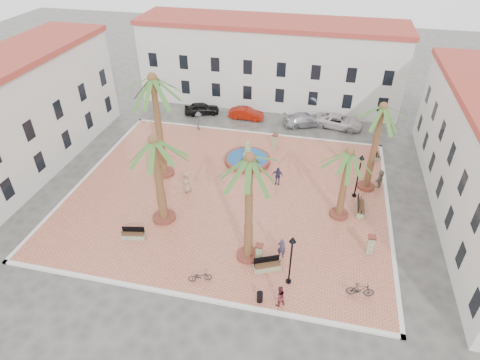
{
  "coord_description": "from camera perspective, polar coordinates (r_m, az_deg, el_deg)",
  "views": [
    {
      "loc": [
        6.96,
        -26.22,
        20.44
      ],
      "look_at": [
        1.0,
        0.0,
        1.6
      ],
      "focal_mm": 30.0,
      "sensor_mm": 36.0,
      "label": 1
    }
  ],
  "objects": [
    {
      "name": "car_black",
      "position": [
        47.18,
        -5.46,
        10.09
      ],
      "size": [
        4.28,
        2.83,
        1.36
      ],
      "primitive_type": "imported",
      "rotation": [
        0.0,
        0.0,
        1.91
      ],
      "color": "black",
      "rests_on": "ground"
    },
    {
      "name": "lamppost_e",
      "position": [
        33.29,
        16.65,
        1.56
      ],
      "size": [
        0.44,
        0.44,
        4.04
      ],
      "color": "black",
      "rests_on": "plaza"
    },
    {
      "name": "kerb_e",
      "position": [
        33.74,
        20.36,
        -4.71
      ],
      "size": [
        0.3,
        22.3,
        0.16
      ],
      "primitive_type": "cube",
      "color": "silver",
      "rests_on": "ground"
    },
    {
      "name": "car_white",
      "position": [
        45.26,
        13.86,
        8.1
      ],
      "size": [
        5.36,
        3.11,
        1.41
      ],
      "primitive_type": "imported",
      "rotation": [
        0.0,
        0.0,
        1.41
      ],
      "color": "beige",
      "rests_on": "ground"
    },
    {
      "name": "pedestrian_north",
      "position": [
        43.35,
        -5.9,
        8.37
      ],
      "size": [
        0.83,
        1.32,
        1.95
      ],
      "primitive_type": "imported",
      "rotation": [
        0.0,
        0.0,
        1.66
      ],
      "color": "#444347",
      "rests_on": "plaza"
    },
    {
      "name": "fountain",
      "position": [
        37.74,
        1.07,
        3.03
      ],
      "size": [
        4.31,
        4.31,
        2.23
      ],
      "color": "brown",
      "rests_on": "plaza"
    },
    {
      "name": "kerb_w",
      "position": [
        38.74,
        -20.64,
        0.79
      ],
      "size": [
        0.3,
        22.3,
        0.16
      ],
      "primitive_type": "cube",
      "color": "silver",
      "rests_on": "ground"
    },
    {
      "name": "bollard_se",
      "position": [
        27.53,
        2.74,
        -10.25
      ],
      "size": [
        0.52,
        0.52,
        1.44
      ],
      "rotation": [
        0.0,
        0.0,
        -0.01
      ],
      "color": "gray",
      "rests_on": "plaza"
    },
    {
      "name": "car_red",
      "position": [
        45.85,
        0.91,
        9.44
      ],
      "size": [
        3.95,
        1.49,
        1.29
      ],
      "primitive_type": "imported",
      "rotation": [
        0.0,
        0.0,
        1.54
      ],
      "color": "#931406",
      "rests_on": "ground"
    },
    {
      "name": "pedestrian_fountain_a",
      "position": [
        33.78,
        -7.61,
        -0.33
      ],
      "size": [
        0.95,
        0.66,
        1.84
      ],
      "primitive_type": "imported",
      "rotation": [
        0.0,
        0.0,
        0.09
      ],
      "color": "#9F7F64",
      "rests_on": "plaza"
    },
    {
      "name": "bench_s",
      "position": [
        30.45,
        -14.92,
        -7.6
      ],
      "size": [
        1.79,
        0.85,
        0.91
      ],
      "rotation": [
        0.0,
        0.0,
        0.2
      ],
      "color": "gray",
      "rests_on": "plaza"
    },
    {
      "name": "lamppost_s",
      "position": [
        24.98,
        7.33,
        -10.16
      ],
      "size": [
        0.43,
        0.43,
        3.96
      ],
      "color": "black",
      "rests_on": "plaza"
    },
    {
      "name": "bollard_n",
      "position": [
        39.95,
        5.0,
        5.58
      ],
      "size": [
        0.61,
        0.61,
        1.43
      ],
      "rotation": [
        0.0,
        0.0,
        -0.21
      ],
      "color": "gray",
      "rests_on": "plaza"
    },
    {
      "name": "cyclist_b",
      "position": [
        25.15,
        5.61,
        -16.12
      ],
      "size": [
        0.95,
        0.92,
        1.55
      ],
      "primitive_type": "imported",
      "rotation": [
        0.0,
        0.0,
        3.78
      ],
      "color": "maroon",
      "rests_on": "plaza"
    },
    {
      "name": "bench_e",
      "position": [
        33.16,
        16.72,
        -3.83
      ],
      "size": [
        0.62,
        2.0,
        1.05
      ],
      "rotation": [
        0.0,
        0.0,
        1.57
      ],
      "color": "gray",
      "rests_on": "plaza"
    },
    {
      "name": "kerb_n",
      "position": [
        42.99,
        1.97,
        6.73
      ],
      "size": [
        26.3,
        0.3,
        0.16
      ],
      "primitive_type": "cube",
      "color": "silver",
      "rests_on": "ground"
    },
    {
      "name": "car_silver",
      "position": [
        44.94,
        9.3,
        8.48
      ],
      "size": [
        5.17,
        3.59,
        1.39
      ],
      "primitive_type": "imported",
      "rotation": [
        0.0,
        0.0,
        1.95
      ],
      "color": "#A7A7AF",
      "rests_on": "ground"
    },
    {
      "name": "palm_s",
      "position": [
        23.71,
        1.35,
        1.39
      ],
      "size": [
        5.13,
        5.13,
        8.4
      ],
      "color": "brown",
      "rests_on": "plaza"
    },
    {
      "name": "palm_sw",
      "position": [
        28.32,
        -12.01,
        4.02
      ],
      "size": [
        5.77,
        5.77,
        7.36
      ],
      "color": "brown",
      "rests_on": "plaza"
    },
    {
      "name": "ground",
      "position": [
        33.97,
        -1.65,
        -2.0
      ],
      "size": [
        120.0,
        120.0,
        0.0
      ],
      "primitive_type": "plane",
      "color": "#56544F",
      "rests_on": "ground"
    },
    {
      "name": "palm_nw",
      "position": [
        33.1,
        -12.17,
        12.47
      ],
      "size": [
        5.79,
        5.79,
        9.4
      ],
      "color": "brown",
      "rests_on": "plaza"
    },
    {
      "name": "litter_bin",
      "position": [
        25.54,
        2.83,
        -16.27
      ],
      "size": [
        0.39,
        0.39,
        0.76
      ],
      "primitive_type": "cylinder",
      "color": "black",
      "rests_on": "plaza"
    },
    {
      "name": "bicycle_a",
      "position": [
        26.65,
        -5.7,
        -13.47
      ],
      "size": [
        1.64,
        1.02,
        0.81
      ],
      "primitive_type": "imported",
      "rotation": [
        0.0,
        0.0,
        1.91
      ],
      "color": "black",
      "rests_on": "plaza"
    },
    {
      "name": "pedestrian_fountain_b",
      "position": [
        34.56,
        5.37,
        0.61
      ],
      "size": [
        1.03,
        0.5,
        1.7
      ],
      "primitive_type": "imported",
      "rotation": [
        0.0,
        0.0,
        -0.08
      ],
      "color": "#282E4C",
      "rests_on": "plaza"
    },
    {
      "name": "building_north",
      "position": [
        49.29,
        4.19,
        16.39
      ],
      "size": [
        30.4,
        7.4,
        9.5
      ],
      "color": "silver",
      "rests_on": "ground"
    },
    {
      "name": "palm_e",
      "position": [
        29.61,
        15.18,
        2.69
      ],
      "size": [
        4.8,
        4.8,
        6.13
      ],
      "color": "brown",
      "rests_on": "plaza"
    },
    {
      "name": "bicycle_b",
      "position": [
        26.74,
        16.75,
        -14.72
      ],
      "size": [
        1.76,
        0.64,
        1.04
      ],
      "primitive_type": "imported",
      "rotation": [
        0.0,
        0.0,
        1.66
      ],
      "color": "black",
      "rests_on": "plaza"
    },
    {
      "name": "bollard_e",
      "position": [
        29.44,
        18.06,
        -8.67
      ],
      "size": [
        0.56,
        0.56,
        1.51
      ],
      "rotation": [
        0.0,
        0.0,
        0.05
      ],
      "color": "gray",
      "rests_on": "plaza"
    },
    {
      "name": "building_west",
      "position": [
        39.99,
        -29.47,
        7.68
      ],
      "size": [
        6.4,
        24.4,
        10.0
      ],
      "rotation": [
        0.0,
        0.0,
        1.57
      ],
      "color": "silver",
      "rests_on": "ground"
    },
    {
      "name": "plaza",
      "position": [
        33.92,
        -1.65,
        -1.89
      ],
      "size": [
        26.0,
        22.0,
        0.15
      ],
      "primitive_type": "cube",
      "color": "#CC6F53",
      "rests_on": "ground"
    },
    {
      "name": "cyclist_a",
      "position": [
        27.87,
        5.93,
        -9.58
      ],
      "size": [
        0.64,
        0.48,
        1.61
      ],
      "primitive_type": "imported",
      "rotation": [
        0.0,
        0.0,
        2.97
      ],
      "color": "#313246",
      "rests_on": "plaza"
    },
    {
      "name": "palm_ne",
      "position": [
        32.87,
        19.47,
        8.56
      ],
      "size": [
        4.79,
        4.79,
        7.86
      ],
      "color": "brown",
      "rests_on": "plaza"
    },
    {
      "name": "kerb_s",
      "position": [
        26.36,
        -7.75,
        -16.02
      ],
      "size": [
        26.3,
        0.3,
        0.16
      ],
      "primitive_type": "cube",
      "color": "silver",
      "rests_on": "ground"
    },
    {
      "name": "pedestrian_east",
      "position": [
        36.12,
        19.31,
        0.2
      ],
      "size": [
        1.03,
        1.61,
        1.66
      ],
      "primitive_type": "imported",
      "rotation": [
        0.0,
        0.0,
        -1.95
      ],
      "color": "gray",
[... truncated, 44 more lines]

